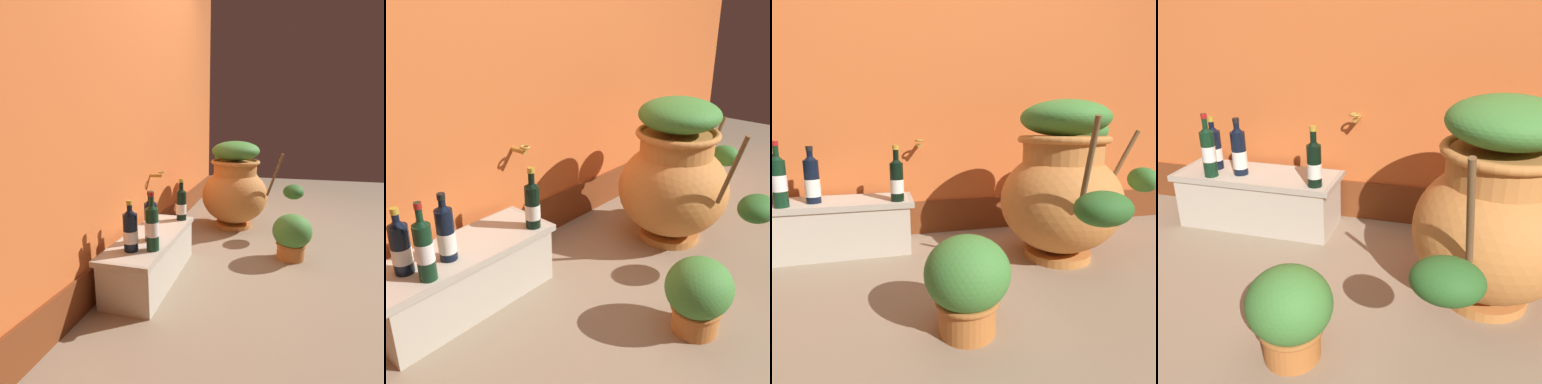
# 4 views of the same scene
# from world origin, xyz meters

# --- Properties ---
(ground_plane) EXTENTS (7.00, 7.00, 0.00)m
(ground_plane) POSITION_xyz_m (0.00, 0.00, 0.00)
(ground_plane) COLOR gray
(back_wall) EXTENTS (4.40, 0.33, 2.60)m
(back_wall) POSITION_xyz_m (-0.00, 1.20, 1.29)
(back_wall) COLOR #D6662D
(back_wall) RESTS_ON ground_plane
(terracotta_urn) EXTENTS (0.78, 0.92, 0.82)m
(terracotta_urn) POSITION_xyz_m (0.59, 0.51, 0.39)
(terracotta_urn) COLOR #CC7F3D
(terracotta_urn) RESTS_ON ground_plane
(stone_ledge) EXTENTS (0.88, 0.32, 0.29)m
(stone_ledge) POSITION_xyz_m (-0.59, 0.89, 0.16)
(stone_ledge) COLOR beige
(stone_ledge) RESTS_ON ground_plane
(wine_bottle_left) EXTENTS (0.08, 0.08, 0.30)m
(wine_bottle_left) POSITION_xyz_m (-0.67, 0.86, 0.42)
(wine_bottle_left) COLOR black
(wine_bottle_left) RESTS_ON stone_ledge
(wine_bottle_middle) EXTENTS (0.07, 0.07, 0.33)m
(wine_bottle_middle) POSITION_xyz_m (-0.81, 0.79, 0.43)
(wine_bottle_middle) COLOR black
(wine_bottle_middle) RESTS_ON stone_ledge
(wine_bottle_right) EXTENTS (0.08, 0.08, 0.28)m
(wine_bottle_right) POSITION_xyz_m (-0.85, 0.91, 0.42)
(wine_bottle_right) COLOR black
(wine_bottle_right) RESTS_ON stone_ledge
(wine_bottle_back) EXTENTS (0.07, 0.07, 0.30)m
(wine_bottle_back) POSITION_xyz_m (-0.24, 0.80, 0.42)
(wine_bottle_back) COLOR black
(wine_bottle_back) RESTS_ON stone_ledge
(potted_shrub) EXTENTS (0.29, 0.28, 0.34)m
(potted_shrub) POSITION_xyz_m (-0.06, 0.01, 0.18)
(potted_shrub) COLOR #C17033
(potted_shrub) RESTS_ON ground_plane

